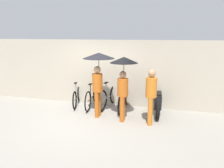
{
  "coord_description": "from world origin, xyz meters",
  "views": [
    {
      "loc": [
        2.29,
        -5.75,
        2.61
      ],
      "look_at": [
        0.57,
        0.96,
        1.0
      ],
      "focal_mm": 35.0,
      "sensor_mm": 36.0,
      "label": 1
    }
  ],
  "objects_px": {
    "pedestrian_leading": "(98,67)",
    "motorcycle": "(158,102)",
    "parked_bicycle_0": "(77,96)",
    "parked_bicycle_2": "(109,97)",
    "pedestrian_trailing": "(151,93)",
    "pedestrian_center": "(123,73)",
    "parked_bicycle_1": "(92,96)",
    "parked_bicycle_3": "(124,99)"
  },
  "relations": [
    {
      "from": "parked_bicycle_1",
      "to": "pedestrian_leading",
      "type": "relative_size",
      "value": 0.89
    },
    {
      "from": "parked_bicycle_0",
      "to": "pedestrian_leading",
      "type": "bearing_deg",
      "value": -140.21
    },
    {
      "from": "parked_bicycle_3",
      "to": "pedestrian_trailing",
      "type": "relative_size",
      "value": 1.11
    },
    {
      "from": "parked_bicycle_0",
      "to": "parked_bicycle_3",
      "type": "distance_m",
      "value": 1.81
    },
    {
      "from": "parked_bicycle_2",
      "to": "motorcycle",
      "type": "xyz_separation_m",
      "value": [
        1.74,
        -0.11,
        -0.01
      ]
    },
    {
      "from": "parked_bicycle_0",
      "to": "pedestrian_leading",
      "type": "height_order",
      "value": "pedestrian_leading"
    },
    {
      "from": "pedestrian_center",
      "to": "pedestrian_trailing",
      "type": "distance_m",
      "value": 0.99
    },
    {
      "from": "parked_bicycle_0",
      "to": "parked_bicycle_2",
      "type": "bearing_deg",
      "value": -102.33
    },
    {
      "from": "parked_bicycle_0",
      "to": "pedestrian_trailing",
      "type": "height_order",
      "value": "pedestrian_trailing"
    },
    {
      "from": "pedestrian_trailing",
      "to": "pedestrian_center",
      "type": "bearing_deg",
      "value": 172.25
    },
    {
      "from": "parked_bicycle_3",
      "to": "pedestrian_center",
      "type": "height_order",
      "value": "pedestrian_center"
    },
    {
      "from": "parked_bicycle_0",
      "to": "parked_bicycle_1",
      "type": "xyz_separation_m",
      "value": [
        0.6,
        -0.04,
        0.03
      ]
    },
    {
      "from": "parked_bicycle_0",
      "to": "parked_bicycle_3",
      "type": "height_order",
      "value": "parked_bicycle_3"
    },
    {
      "from": "parked_bicycle_2",
      "to": "parked_bicycle_3",
      "type": "xyz_separation_m",
      "value": [
        0.6,
        -0.11,
        -0.02
      ]
    },
    {
      "from": "parked_bicycle_2",
      "to": "parked_bicycle_1",
      "type": "bearing_deg",
      "value": 108.75
    },
    {
      "from": "parked_bicycle_3",
      "to": "pedestrian_leading",
      "type": "relative_size",
      "value": 0.9
    },
    {
      "from": "pedestrian_leading",
      "to": "motorcycle",
      "type": "height_order",
      "value": "pedestrian_leading"
    },
    {
      "from": "parked_bicycle_3",
      "to": "motorcycle",
      "type": "relative_size",
      "value": 0.92
    },
    {
      "from": "pedestrian_trailing",
      "to": "motorcycle",
      "type": "distance_m",
      "value": 1.2
    },
    {
      "from": "parked_bicycle_1",
      "to": "pedestrian_leading",
      "type": "distance_m",
      "value": 1.55
    },
    {
      "from": "parked_bicycle_0",
      "to": "pedestrian_center",
      "type": "height_order",
      "value": "pedestrian_center"
    },
    {
      "from": "pedestrian_center",
      "to": "motorcycle",
      "type": "relative_size",
      "value": 0.98
    },
    {
      "from": "pedestrian_center",
      "to": "parked_bicycle_3",
      "type": "bearing_deg",
      "value": 96.68
    },
    {
      "from": "pedestrian_trailing",
      "to": "motorcycle",
      "type": "relative_size",
      "value": 0.83
    },
    {
      "from": "pedestrian_leading",
      "to": "parked_bicycle_3",
      "type": "bearing_deg",
      "value": 50.78
    },
    {
      "from": "parked_bicycle_3",
      "to": "pedestrian_leading",
      "type": "bearing_deg",
      "value": 138.32
    },
    {
      "from": "pedestrian_leading",
      "to": "motorcycle",
      "type": "distance_m",
      "value": 2.32
    },
    {
      "from": "parked_bicycle_3",
      "to": "pedestrian_leading",
      "type": "xyz_separation_m",
      "value": [
        -0.69,
        -0.75,
        1.22
      ]
    },
    {
      "from": "motorcycle",
      "to": "pedestrian_leading",
      "type": "bearing_deg",
      "value": 109.21
    },
    {
      "from": "parked_bicycle_3",
      "to": "motorcycle",
      "type": "height_order",
      "value": "parked_bicycle_3"
    },
    {
      "from": "motorcycle",
      "to": "pedestrian_center",
      "type": "bearing_deg",
      "value": 129.14
    },
    {
      "from": "parked_bicycle_3",
      "to": "parked_bicycle_0",
      "type": "bearing_deg",
      "value": 88.51
    },
    {
      "from": "parked_bicycle_3",
      "to": "pedestrian_trailing",
      "type": "xyz_separation_m",
      "value": [
        0.97,
        -1.05,
        0.57
      ]
    },
    {
      "from": "parked_bicycle_1",
      "to": "pedestrian_center",
      "type": "xyz_separation_m",
      "value": [
        1.34,
        -0.96,
        1.08
      ]
    },
    {
      "from": "parked_bicycle_1",
      "to": "pedestrian_leading",
      "type": "bearing_deg",
      "value": -151.8
    },
    {
      "from": "pedestrian_leading",
      "to": "pedestrian_center",
      "type": "xyz_separation_m",
      "value": [
        0.83,
        -0.16,
        -0.14
      ]
    },
    {
      "from": "pedestrian_leading",
      "to": "parked_bicycle_0",
      "type": "bearing_deg",
      "value": 146.82
    },
    {
      "from": "parked_bicycle_2",
      "to": "pedestrian_leading",
      "type": "bearing_deg",
      "value": -173.14
    },
    {
      "from": "pedestrian_trailing",
      "to": "parked_bicycle_2",
      "type": "bearing_deg",
      "value": 145.16
    },
    {
      "from": "parked_bicycle_2",
      "to": "pedestrian_leading",
      "type": "relative_size",
      "value": 0.86
    },
    {
      "from": "parked_bicycle_3",
      "to": "pedestrian_center",
      "type": "bearing_deg",
      "value": -170.56
    },
    {
      "from": "pedestrian_leading",
      "to": "motorcycle",
      "type": "relative_size",
      "value": 1.03
    }
  ]
}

